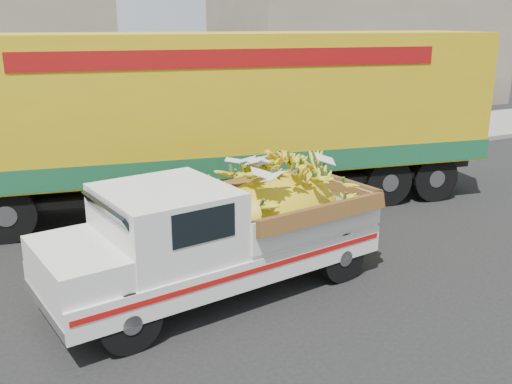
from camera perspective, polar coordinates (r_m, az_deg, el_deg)
ground at (r=8.99m, az=0.90°, el=-9.93°), size 100.00×100.00×0.00m
curb at (r=14.80m, az=-11.54°, el=0.88°), size 60.00×0.25×0.15m
sidewalk at (r=16.77m, az=-13.59°, el=2.59°), size 60.00×4.00×0.14m
building_right at (r=28.92m, az=10.82°, el=14.41°), size 14.00×6.00×6.00m
pickup_truck at (r=8.83m, az=-1.85°, el=-3.58°), size 5.35×2.51×1.81m
semi_trailer at (r=12.56m, az=-2.95°, el=7.95°), size 12.08×4.75×3.80m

